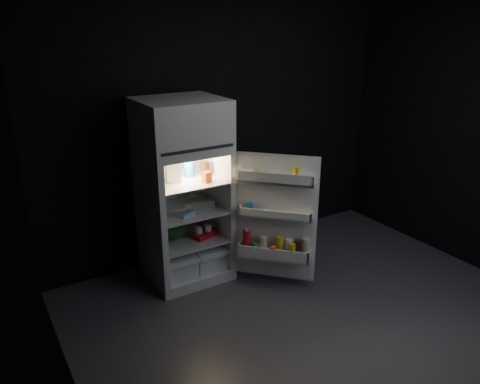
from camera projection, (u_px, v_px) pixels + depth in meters
floor at (320, 319)px, 4.05m from camera, size 4.00×3.40×0.00m
wall_back at (222, 129)px, 4.95m from camera, size 4.00×0.00×2.70m
wall_left at (59, 227)px, 2.61m from camera, size 0.00×3.40×2.70m
refrigerator at (182, 185)px, 4.46m from camera, size 0.76×0.71×1.78m
fridge_door at (276, 221)px, 4.35m from camera, size 0.64×0.65×1.22m
milk_jug at (173, 169)px, 4.32m from camera, size 0.16×0.16×0.24m
mayo_jar at (189, 169)px, 4.47m from camera, size 0.14×0.14×0.14m
jam_jar at (205, 168)px, 4.52m from camera, size 0.11×0.11×0.13m
amber_bottle at (156, 171)px, 4.29m from camera, size 0.11×0.11×0.22m
small_carton at (207, 177)px, 4.31m from camera, size 0.09×0.08×0.10m
egg_carton at (199, 204)px, 4.54m from camera, size 0.32×0.21×0.07m
pie at (175, 207)px, 4.49m from camera, size 0.40×0.40×0.04m
flat_package at (186, 214)px, 4.33m from camera, size 0.18×0.14×0.04m
wrapped_pkg at (199, 196)px, 4.76m from camera, size 0.14×0.11×0.05m
produce_bag at (171, 229)px, 4.56m from camera, size 0.38×0.34×0.20m
yogurt_tray at (204, 234)px, 4.62m from camera, size 0.29×0.21×0.05m
small_can_red at (199, 224)px, 4.79m from camera, size 0.09×0.09×0.09m
small_can_silver at (196, 222)px, 4.83m from camera, size 0.08×0.08×0.09m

